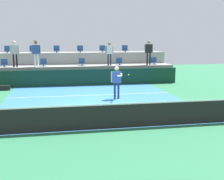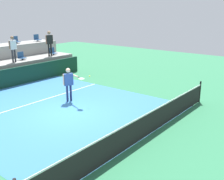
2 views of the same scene
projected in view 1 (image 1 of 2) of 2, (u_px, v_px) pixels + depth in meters
ground_plane at (96, 105)px, 14.24m from camera, size 40.00×40.00×0.00m
court_inner_paint at (94, 100)px, 15.21m from camera, size 9.00×10.00×0.01m
court_service_line at (91, 95)px, 16.56m from camera, size 9.00×0.06×0.00m
tennis_net at (112, 115)px, 10.28m from camera, size 10.48×0.08×1.07m
sponsor_backboard at (84, 77)px, 19.95m from camera, size 13.00×0.16×1.10m
seating_tier_lower at (82, 74)px, 21.20m from camera, size 13.00×1.80×1.25m
seating_tier_upper at (80, 66)px, 22.87m from camera, size 13.00×1.80×2.10m
stadium_chair_lower_far_left at (4, 64)px, 20.01m from camera, size 0.44×0.40×0.52m
stadium_chair_lower_left at (44, 63)px, 20.49m from camera, size 0.44×0.40×0.52m
stadium_chair_lower_center at (82, 62)px, 20.98m from camera, size 0.44×0.40×0.52m
stadium_chair_lower_right at (119, 62)px, 21.49m from camera, size 0.44×0.40×0.52m
stadium_chair_lower_far_right at (154, 61)px, 21.97m from camera, size 0.44×0.40×0.52m
stadium_chair_upper_far_left at (7, 50)px, 21.60m from camera, size 0.44×0.40×0.52m
stadium_chair_upper_left at (33, 50)px, 21.93m from camera, size 0.44×0.40×0.52m
stadium_chair_upper_mid_left at (57, 50)px, 22.26m from camera, size 0.44×0.40×0.52m
stadium_chair_upper_center at (80, 49)px, 22.59m from camera, size 0.44×0.40×0.52m
stadium_chair_upper_mid_right at (102, 49)px, 22.91m from camera, size 0.44×0.40×0.52m
stadium_chair_upper_right at (125, 49)px, 23.24m from camera, size 0.44×0.40×0.52m
stadium_chair_upper_far_right at (148, 49)px, 23.58m from camera, size 0.44×0.40×0.52m
tennis_player at (117, 79)px, 15.43m from camera, size 0.58×1.30×1.71m
spectator_in_white at (15, 51)px, 19.64m from camera, size 0.61×0.24×1.74m
spectator_with_hat at (36, 50)px, 19.88m from camera, size 0.61×0.46×1.79m
spectator_leaning_on_rail at (109, 52)px, 20.84m from camera, size 0.58×0.24×1.64m
spectator_in_grey at (149, 50)px, 21.35m from camera, size 0.61×0.25×1.77m
tennis_ball at (129, 75)px, 14.41m from camera, size 0.07×0.07×0.07m
equipment_bag at (3, 88)px, 18.14m from camera, size 0.76×0.28×0.30m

